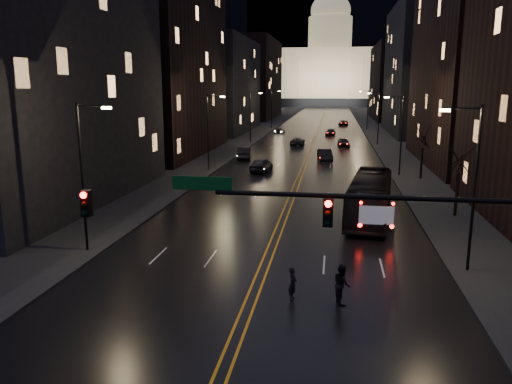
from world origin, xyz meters
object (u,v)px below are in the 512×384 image
at_px(oncoming_car_a, 261,165).
at_px(receding_car_a, 325,155).
at_px(traffic_signal, 398,229).
at_px(bus, 370,197).
at_px(pedestrian_b, 342,284).
at_px(pedestrian_a, 293,284).
at_px(oncoming_car_b, 245,153).

relative_size(oncoming_car_a, receding_car_a, 1.01).
distance_m(traffic_signal, bus, 21.00).
relative_size(oncoming_car_a, pedestrian_b, 2.60).
bearing_deg(traffic_signal, receding_car_a, 93.88).
height_order(traffic_signal, bus, traffic_signal).
height_order(bus, pedestrian_a, bus).
distance_m(oncoming_car_b, pedestrian_b, 47.10).
bearing_deg(oncoming_car_b, pedestrian_a, 95.61).
bearing_deg(receding_car_a, oncoming_car_b, 171.49).
xyz_separation_m(receding_car_a, pedestrian_a, (-0.58, -45.22, 0.01)).
distance_m(oncoming_car_a, receding_car_a, 12.12).
xyz_separation_m(oncoming_car_a, oncoming_car_b, (-3.77, 9.86, 0.02)).
relative_size(bus, receding_car_a, 2.47).
relative_size(oncoming_car_a, pedestrian_a, 3.05).
relative_size(traffic_signal, oncoming_car_a, 3.52).
relative_size(traffic_signal, bus, 1.45).
bearing_deg(bus, traffic_signal, -84.33).
relative_size(receding_car_a, pedestrian_a, 3.01).
bearing_deg(oncoming_car_a, traffic_signal, 110.86).
bearing_deg(oncoming_car_a, bus, 125.65).
height_order(traffic_signal, pedestrian_a, traffic_signal).
distance_m(traffic_signal, pedestrian_a, 7.71).
bearing_deg(bus, pedestrian_b, -90.99).
bearing_deg(receding_car_a, bus, -90.13).
xyz_separation_m(traffic_signal, bus, (0.57, 20.71, -3.44)).
bearing_deg(pedestrian_a, oncoming_car_b, 21.15).
xyz_separation_m(bus, pedestrian_b, (-2.27, -15.70, -0.72)).
bearing_deg(pedestrian_a, pedestrian_b, -81.79).
bearing_deg(bus, pedestrian_a, -98.92).
height_order(pedestrian_a, pedestrian_b, pedestrian_b).
bearing_deg(bus, oncoming_car_b, 124.03).
xyz_separation_m(bus, receding_car_a, (-3.97, 29.51, -0.87)).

